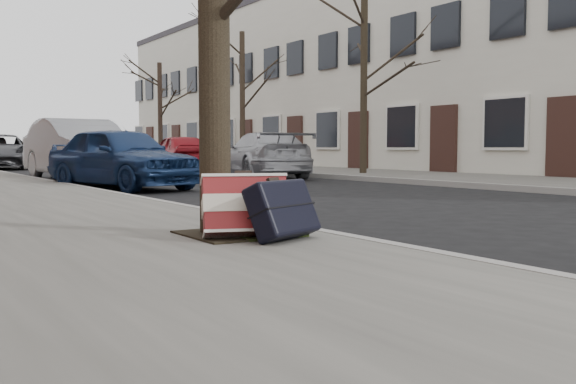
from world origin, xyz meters
TOP-DOWN VIEW (x-y plane):
  - ground at (0.00, 0.00)m, footprint 120.00×120.00m
  - far_sidewalk at (7.80, 15.00)m, footprint 4.00×70.00m
  - house_far at (13.15, 16.00)m, footprint 6.70×40.00m
  - dirt_patch at (-2.00, 1.20)m, footprint 0.85×0.85m
  - suitcase_red at (-2.06, 0.95)m, footprint 0.76×0.58m
  - suitcase_navy at (-1.86, 0.71)m, footprint 0.72×0.58m
  - car_near_front at (-0.28, 9.32)m, footprint 2.47×4.07m
  - car_near_mid at (-0.07, 13.17)m, footprint 1.94×4.90m
  - car_near_back at (-0.32, 23.70)m, footprint 3.28×5.28m
  - car_far_front at (4.64, 11.92)m, footprint 2.73×4.63m
  - car_far_back at (4.92, 18.48)m, footprint 2.00×4.05m
  - tree_far_a at (7.20, 10.64)m, footprint 0.20×0.20m
  - tree_far_b at (7.20, 17.73)m, footprint 0.20×0.20m
  - tree_far_c at (7.20, 25.92)m, footprint 0.22×0.22m

SIDE VIEW (x-z plane):
  - ground at x=0.00m, z-range 0.00..0.00m
  - far_sidewalk at x=7.80m, z-range 0.00..0.12m
  - dirt_patch at x=-2.00m, z-range 0.12..0.14m
  - suitcase_navy at x=-1.86m, z-range 0.12..0.61m
  - suitcase_red at x=-2.06m, z-range 0.12..0.64m
  - car_far_front at x=4.64m, z-range 0.00..1.26m
  - car_near_front at x=-0.28m, z-range 0.00..1.30m
  - car_far_back at x=4.92m, z-range 0.00..1.33m
  - car_near_back at x=-0.32m, z-range 0.00..1.36m
  - car_near_mid at x=-0.07m, z-range 0.00..1.59m
  - tree_far_c at x=7.20m, z-range 0.12..4.91m
  - tree_far_b at x=7.20m, z-range 0.12..5.16m
  - tree_far_a at x=7.20m, z-range 0.12..5.43m
  - house_far at x=13.15m, z-range 0.00..7.20m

